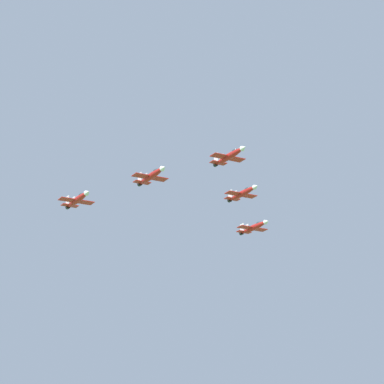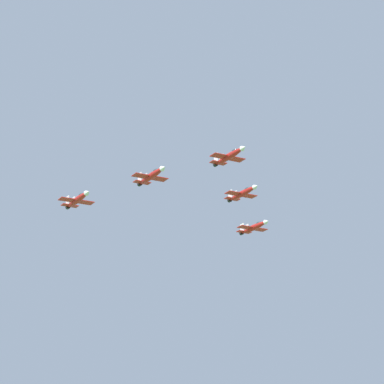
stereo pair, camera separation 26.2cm
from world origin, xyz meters
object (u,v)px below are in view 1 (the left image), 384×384
at_px(jet_lead, 229,156).
at_px(jet_left_wingman, 242,193).
at_px(jet_left_outer, 254,227).
at_px(jet_right_outer, 77,200).
at_px(jet_right_wingman, 151,176).

relative_size(jet_lead, jet_left_wingman, 1.00).
xyz_separation_m(jet_left_wingman, jet_left_outer, (-24.65, 2.34, -4.11)).
bearing_deg(jet_right_outer, jet_left_wingman, 68.71).
relative_size(jet_lead, jet_right_outer, 0.95).
bearing_deg(jet_left_outer, jet_right_outer, -90.16).
relative_size(jet_right_wingman, jet_right_outer, 0.99).
xyz_separation_m(jet_lead, jet_left_wingman, (-24.65, 2.34, -3.35)).
height_order(jet_right_wingman, jet_right_outer, jet_right_wingman).
xyz_separation_m(jet_lead, jet_left_outer, (-49.30, 4.68, -7.46)).
height_order(jet_lead, jet_left_outer, jet_lead).
bearing_deg(jet_left_outer, jet_lead, -40.52).
height_order(jet_lead, jet_right_outer, jet_lead).
height_order(jet_lead, jet_right_wingman, jet_lead).
bearing_deg(jet_right_wingman, jet_left_outer, 111.68).
xyz_separation_m(jet_left_outer, jet_right_outer, (36.74, -52.59, -0.08)).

